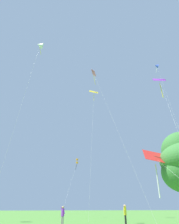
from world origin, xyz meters
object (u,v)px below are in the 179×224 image
(kite_purple_streamer, at_px, (160,84))
(person_near_tree, at_px, (63,214))
(kite_white_distant, at_px, (40,45))
(person_with_spool, at_px, (125,213))
(kite_red_high, at_px, (156,165))
(kite_pink_low, at_px, (96,79))
(kite_blue_delta, at_px, (157,66))
(kite_yellow_diamond, at_px, (94,95))
(kite_orange_box, at_px, (77,162))

(kite_purple_streamer, relative_size, person_near_tree, 10.78)
(kite_white_distant, height_order, person_with_spool, kite_white_distant)
(kite_red_high, xyz_separation_m, person_with_spool, (-2.71, 1.86, -4.19))
(kite_white_distant, relative_size, kite_red_high, 2.65)
(kite_purple_streamer, xyz_separation_m, kite_red_high, (-3.61, -1.55, -11.00))
(kite_purple_streamer, relative_size, kite_pink_low, 0.84)
(kite_blue_delta, distance_m, person_with_spool, 33.94)
(kite_red_high, distance_m, person_near_tree, 9.81)
(kite_white_distant, xyz_separation_m, person_near_tree, (4.14, -3.85, -22.58))
(kite_blue_delta, distance_m, kite_pink_low, 19.90)
(kite_purple_streamer, bearing_deg, kite_yellow_diamond, 102.68)
(kite_blue_delta, height_order, kite_white_distant, kite_blue_delta)
(kite_blue_delta, xyz_separation_m, kite_orange_box, (-15.25, 9.17, -19.99))
(kite_white_distant, xyz_separation_m, person_with_spool, (9.71, -5.07, -22.50))
(kite_yellow_diamond, bearing_deg, kite_red_high, -89.52)
(person_near_tree, bearing_deg, kite_purple_streamer, -7.33)
(kite_pink_low, distance_m, person_near_tree, 19.15)
(kite_orange_box, xyz_separation_m, person_near_tree, (-5.52, -18.18, -8.66))
(kite_yellow_diamond, xyz_separation_m, kite_orange_box, (-2.61, 2.99, -13.83))
(kite_yellow_diamond, height_order, kite_red_high, kite_yellow_diamond)
(kite_white_distant, height_order, kite_red_high, kite_white_distant)
(kite_purple_streamer, height_order, kite_red_high, kite_purple_streamer)
(kite_pink_low, height_order, person_near_tree, kite_pink_low)
(kite_red_high, bearing_deg, kite_orange_box, 97.40)
(person_with_spool, bearing_deg, kite_pink_low, 100.04)
(kite_blue_delta, relative_size, kite_white_distant, 1.25)
(kite_blue_delta, relative_size, person_with_spool, 17.03)
(kite_purple_streamer, bearing_deg, kite_red_high, -156.73)
(kite_purple_streamer, bearing_deg, kite_white_distant, 161.46)
(kite_blue_delta, relative_size, kite_pink_low, 1.43)
(kite_orange_box, bearing_deg, kite_red_high, -82.60)
(kite_blue_delta, height_order, kite_red_high, kite_blue_delta)
(kite_purple_streamer, distance_m, kite_pink_low, 9.41)
(kite_purple_streamer, distance_m, person_with_spool, 16.45)
(kite_orange_box, relative_size, kite_pink_low, 0.49)
(kite_white_distant, bearing_deg, person_near_tree, -42.89)
(kite_red_high, height_order, person_near_tree, kite_red_high)
(kite_pink_low, relative_size, person_with_spool, 11.92)
(person_with_spool, height_order, person_near_tree, person_with_spool)
(kite_blue_delta, height_order, kite_orange_box, kite_blue_delta)
(person_with_spool, bearing_deg, kite_white_distant, 152.43)
(kite_orange_box, bearing_deg, kite_yellow_diamond, -48.94)
(kite_blue_delta, bearing_deg, person_with_spool, -146.03)
(kite_purple_streamer, bearing_deg, person_with_spool, 177.22)
(kite_pink_low, bearing_deg, kite_orange_box, 86.69)
(kite_yellow_diamond, height_order, kite_purple_streamer, kite_yellow_diamond)
(kite_yellow_diamond, xyz_separation_m, kite_purple_streamer, (3.76, -16.72, -7.23))
(kite_orange_box, xyz_separation_m, kite_pink_low, (-0.83, -14.42, 9.52))
(kite_yellow_diamond, bearing_deg, person_near_tree, -118.15)
(kite_yellow_diamond, distance_m, kite_orange_box, 14.39)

